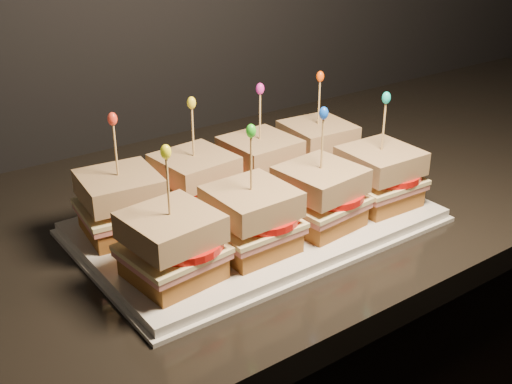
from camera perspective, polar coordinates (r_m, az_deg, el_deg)
granite_slab at (r=0.93m, az=-7.63°, el=-3.73°), size 2.51×0.65×0.04m
platter at (r=0.89m, az=0.00°, el=-2.67°), size 0.47×0.29×0.02m
platter_rim at (r=0.90m, az=0.00°, el=-3.01°), size 0.48×0.30×0.01m
sandwich_0_bread_bot at (r=0.86m, az=-11.75°, el=-2.69°), size 0.10×0.10×0.03m
sandwich_0_ham at (r=0.85m, az=-11.85°, el=-1.68°), size 0.11×0.11×0.01m
sandwich_0_cheese at (r=0.85m, az=-11.89°, el=-1.26°), size 0.12×0.11×0.01m
sandwich_0_tomato at (r=0.85m, az=-11.03°, el=-0.75°), size 0.09×0.09×0.01m
sandwich_0_bread_top at (r=0.84m, az=-12.06°, el=0.46°), size 0.11×0.11×0.03m
sandwich_0_pick at (r=0.82m, az=-12.35°, el=3.39°), size 0.00×0.00×0.09m
sandwich_0_frill at (r=0.81m, az=-12.64°, el=6.36°), size 0.01×0.01×0.02m
sandwich_1_bread_bot at (r=0.91m, az=-5.37°, el=-0.79°), size 0.10×0.10×0.03m
sandwich_1_ham at (r=0.90m, az=-5.41°, el=0.18°), size 0.11×0.11×0.01m
sandwich_1_cheese at (r=0.90m, az=-5.43°, el=0.59°), size 0.11×0.11×0.01m
sandwich_1_tomato at (r=0.89m, az=-4.59°, el=1.09°), size 0.09×0.09×0.01m
sandwich_1_bread_top at (r=0.88m, az=-5.50°, el=2.25°), size 0.10×0.10×0.03m
sandwich_1_pick at (r=0.87m, az=-5.63°, el=5.06°), size 0.00×0.00×0.09m
sandwich_1_frill at (r=0.85m, az=-5.76°, el=7.90°), size 0.01×0.01×0.02m
sandwich_2_bread_bot at (r=0.96m, az=0.34°, el=0.92°), size 0.10×0.10×0.03m
sandwich_2_ham at (r=0.95m, az=0.35°, el=1.85°), size 0.11×0.10×0.01m
sandwich_2_cheese at (r=0.95m, az=0.35°, el=2.24°), size 0.11×0.10×0.01m
sandwich_2_tomato at (r=0.95m, az=1.15°, el=2.71°), size 0.09×0.09×0.01m
sandwich_2_bread_top at (r=0.94m, az=0.35°, el=3.82°), size 0.10×0.10×0.03m
sandwich_2_pick at (r=0.93m, az=0.36°, el=6.49°), size 0.00×0.00×0.09m
sandwich_2_frill at (r=0.91m, az=0.37°, el=9.16°), size 0.01×0.01×0.02m
sandwich_3_bread_bot at (r=1.03m, az=5.39°, el=2.43°), size 0.10×0.10×0.03m
sandwich_3_ham at (r=1.02m, az=5.43°, el=3.31°), size 0.11×0.11×0.01m
sandwich_3_cheese at (r=1.02m, az=5.44°, el=3.67°), size 0.11×0.11×0.01m
sandwich_3_tomato at (r=1.02m, az=6.19°, el=4.11°), size 0.09×0.09×0.01m
sandwich_3_bread_top at (r=1.01m, az=5.51°, el=5.17°), size 0.10×0.10×0.03m
sandwich_3_pick at (r=0.99m, az=5.62°, el=7.67°), size 0.00×0.00×0.09m
sandwich_3_frill at (r=0.98m, az=5.73°, el=10.18°), size 0.01×0.01×0.02m
sandwich_4_bread_bot at (r=0.76m, az=-7.37°, el=-6.61°), size 0.10×0.10×0.03m
sandwich_4_ham at (r=0.75m, az=-7.44°, el=-5.50°), size 0.11×0.11×0.01m
sandwich_4_cheese at (r=0.74m, az=-7.47°, el=-5.04°), size 0.11×0.11×0.01m
sandwich_4_tomato at (r=0.74m, az=-6.47°, el=-4.46°), size 0.09×0.09×0.01m
sandwich_4_bread_top at (r=0.73m, az=-7.60°, el=-3.12°), size 0.10×0.10×0.03m
sandwich_4_pick at (r=0.71m, az=-7.81°, el=0.17°), size 0.00×0.00×0.09m
sandwich_4_frill at (r=0.69m, az=-8.03°, el=3.55°), size 0.01×0.01×0.02m
sandwich_5_bread_bot at (r=0.81m, az=-0.41°, el=-4.20°), size 0.09×0.09×0.03m
sandwich_5_ham at (r=0.80m, az=-0.41°, el=-3.13°), size 0.10×0.10×0.01m
sandwich_5_cheese at (r=0.79m, az=-0.42°, el=-2.69°), size 0.11×0.10×0.01m
sandwich_5_tomato at (r=0.79m, az=0.54°, el=-2.14°), size 0.09×0.09×0.01m
sandwich_5_bread_top at (r=0.78m, az=-0.42°, el=-0.86°), size 0.10×0.10×0.03m
sandwich_5_pick at (r=0.76m, az=-0.43°, el=2.26°), size 0.00×0.00×0.09m
sandwich_5_frill at (r=0.75m, az=-0.44°, el=5.45°), size 0.01×0.01×0.02m
sandwich_6_bread_bot at (r=0.87m, az=5.61°, el=-2.05°), size 0.10×0.10×0.03m
sandwich_6_ham at (r=0.86m, az=5.66°, el=-1.04°), size 0.11×0.11×0.01m
sandwich_6_cheese at (r=0.86m, az=5.68°, el=-0.62°), size 0.11×0.11×0.01m
sandwich_6_tomato at (r=0.86m, az=6.57°, el=-0.10°), size 0.09×0.09×0.01m
sandwich_6_bread_top at (r=0.85m, az=5.76°, el=1.10°), size 0.10×0.10×0.03m
sandwich_6_pick at (r=0.83m, az=5.90°, el=4.03°), size 0.00×0.00×0.09m
sandwich_6_frill at (r=0.81m, az=6.04°, el=6.99°), size 0.01×0.01×0.02m
sandwich_7_bread_bot at (r=0.94m, az=10.76°, el=-0.18°), size 0.10×0.10×0.03m
sandwich_7_ham at (r=0.93m, az=10.85°, el=0.76°), size 0.11×0.10×0.01m
sandwich_7_cheese at (r=0.93m, az=10.88°, el=1.15°), size 0.11×0.10×0.01m
sandwich_7_tomato at (r=0.93m, az=11.70°, el=1.63°), size 0.09×0.09×0.01m
sandwich_7_bread_top at (r=0.92m, az=11.02°, el=2.76°), size 0.10×0.10×0.03m
sandwich_7_pick at (r=0.90m, az=11.26°, el=5.48°), size 0.00×0.00×0.09m
sandwich_7_frill at (r=0.89m, az=11.51°, el=8.21°), size 0.01×0.01×0.02m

